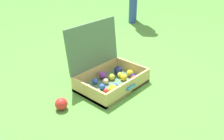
% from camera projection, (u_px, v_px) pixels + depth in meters
% --- Properties ---
extents(ground_plane, '(16.00, 16.00, 0.00)m').
position_uv_depth(ground_plane, '(112.00, 83.00, 2.24)').
color(ground_plane, '#4C8C38').
extents(open_suitcase, '(0.60, 0.49, 0.55)m').
position_uv_depth(open_suitcase, '(108.00, 73.00, 2.17)').
color(open_suitcase, '#4C7051').
rests_on(open_suitcase, ground).
extents(stray_ball_on_grass, '(0.10, 0.10, 0.10)m').
position_uv_depth(stray_ball_on_grass, '(61.00, 104.00, 1.85)').
color(stray_ball_on_grass, red).
rests_on(stray_ball_on_grass, ground).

